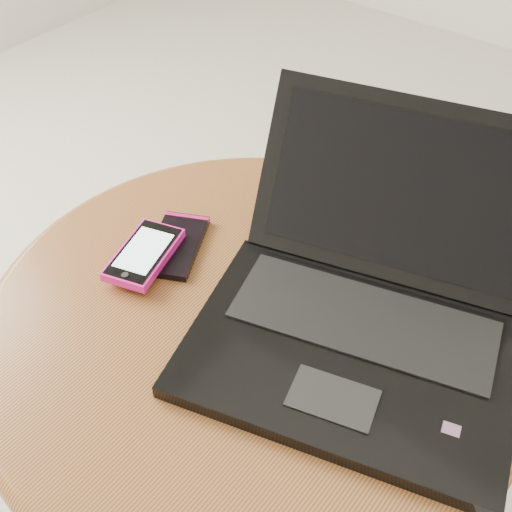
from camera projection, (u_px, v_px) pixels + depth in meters
The scene contains 4 objects.
table at pixel (253, 369), 0.91m from camera, with size 0.69×0.69×0.55m.
laptop at pixel (366, 307), 0.78m from camera, with size 0.46×0.46×0.22m.
phone_black at pixel (176, 245), 0.91m from camera, with size 0.11×0.14×0.01m.
phone_pink at pixel (144, 254), 0.88m from camera, with size 0.10×0.13×0.01m.
Camera 1 is at (0.22, -0.49, 1.17)m, focal length 46.09 mm.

